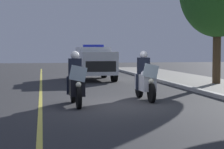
# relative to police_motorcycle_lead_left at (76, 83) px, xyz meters

# --- Properties ---
(ground_plane) EXTENTS (80.00, 80.00, 0.00)m
(ground_plane) POSITION_rel_police_motorcycle_lead_left_xyz_m (0.26, 1.35, -0.70)
(ground_plane) COLOR #333335
(lane_stripe_center) EXTENTS (48.00, 0.12, 0.01)m
(lane_stripe_center) POSITION_rel_police_motorcycle_lead_left_xyz_m (0.26, -1.10, -0.70)
(lane_stripe_center) COLOR #E0D14C
(lane_stripe_center) RESTS_ON ground
(police_motorcycle_lead_left) EXTENTS (2.14, 0.58, 1.72)m
(police_motorcycle_lead_left) POSITION_rel_police_motorcycle_lead_left_xyz_m (0.00, 0.00, 0.00)
(police_motorcycle_lead_left) COLOR black
(police_motorcycle_lead_left) RESTS_ON ground
(police_motorcycle_lead_right) EXTENTS (2.14, 0.58, 1.72)m
(police_motorcycle_lead_right) POSITION_rel_police_motorcycle_lead_left_xyz_m (-0.92, 2.50, 0.00)
(police_motorcycle_lead_right) COLOR black
(police_motorcycle_lead_right) RESTS_ON ground
(police_suv) EXTENTS (4.96, 2.19, 2.05)m
(police_suv) POSITION_rel_police_motorcycle_lead_left_xyz_m (-10.34, 1.92, 0.37)
(police_suv) COLOR silver
(police_suv) RESTS_ON ground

